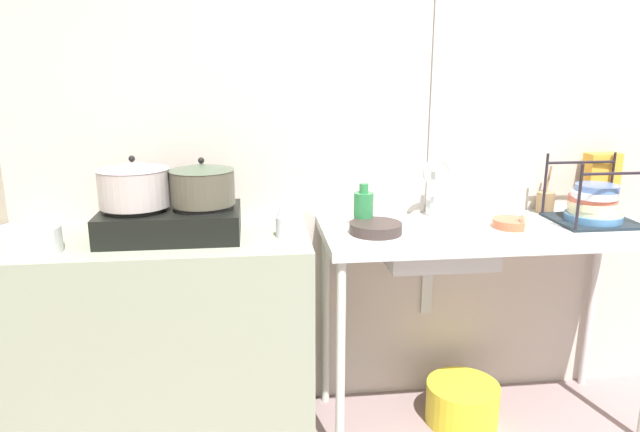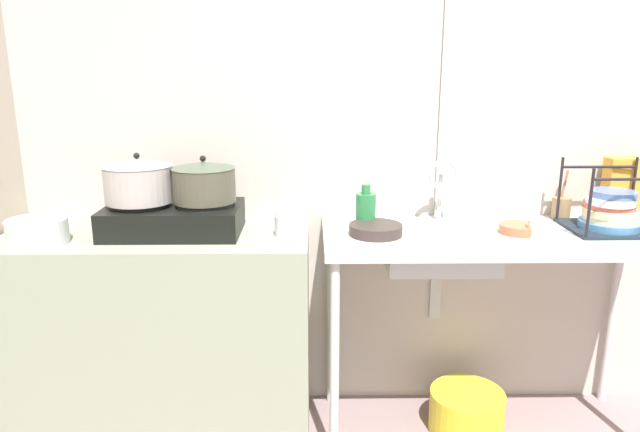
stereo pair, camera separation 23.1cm
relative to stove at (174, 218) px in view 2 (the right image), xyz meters
name	(u,v)px [view 2 (the right image)]	position (x,y,z in m)	size (l,w,h in m)	color
wall_back	(486,108)	(1.31, 0.32, 0.41)	(4.84, 0.10, 2.76)	#BEB3A9
wall_metal_strip	(447,75)	(1.12, 0.26, 0.55)	(0.05, 0.01, 2.21)	silver
counter_concrete	(164,337)	(-0.08, 0.00, -0.52)	(1.22, 0.54, 0.91)	gray
counter_sink	(493,251)	(1.29, 0.00, -0.14)	(1.39, 0.54, 0.91)	silver
stove	(174,218)	(0.00, 0.00, 0.00)	(0.53, 0.32, 0.13)	black
pot_on_left_burner	(138,180)	(-0.13, 0.00, 0.15)	(0.27, 0.27, 0.19)	#A79F9B
pot_on_right_burner	(204,181)	(0.13, 0.00, 0.15)	(0.25, 0.25, 0.18)	#4A4739
pot_beside_stove	(37,232)	(-0.48, -0.14, -0.01)	(0.22, 0.22, 0.10)	silver
percolator	(285,215)	(0.44, -0.04, 0.02)	(0.08, 0.08, 0.17)	silver
sink_basin	(439,249)	(1.06, -0.01, -0.13)	(0.44, 0.33, 0.13)	silver
faucet	(443,180)	(1.10, 0.14, 0.13)	(0.13, 0.07, 0.27)	silver
frying_pan	(376,230)	(0.80, -0.04, -0.04)	(0.21, 0.21, 0.04)	#372C2A
dish_rack	(610,213)	(1.76, 0.02, 0.01)	(0.33, 0.29, 0.28)	black
cup_by_rack	(536,228)	(1.43, -0.07, -0.03)	(0.07, 0.07, 0.07)	beige
small_bowl_on_drainboard	(519,229)	(1.38, -0.02, -0.04)	(0.15, 0.15, 0.04)	#B15B3C
bottle_by_sink	(366,210)	(0.77, 0.06, 0.02)	(0.08, 0.08, 0.18)	#2A7741
cereal_box	(622,188)	(1.90, 0.21, 0.07)	(0.15, 0.07, 0.27)	gold
utensil_jar	(561,207)	(1.64, 0.21, -0.01)	(0.08, 0.08, 0.21)	#92724B
bucket_on_floor	(467,411)	(1.23, -0.01, -0.88)	(0.32, 0.32, 0.18)	yellow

